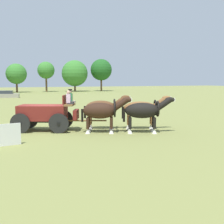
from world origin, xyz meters
The scene contains 11 objects.
ground_plane centered at (0.00, 0.00, 0.00)m, with size 220.00×220.00×0.00m, color olive.
show_wagon centered at (0.17, -0.07, 1.16)m, with size 5.79×3.14×2.66m.
draft_horse_rear_near centered at (3.78, -0.86, 1.38)m, with size 2.94×1.68×2.25m.
draft_horse_rear_off centered at (3.27, -2.06, 1.34)m, with size 3.00×1.72×2.20m.
draft_horse_lead_near centered at (6.19, -1.86, 1.35)m, with size 3.09×1.71×2.22m.
draft_horse_lead_off centered at (5.68, -3.06, 1.35)m, with size 3.05×1.73×2.21m.
parked_vehicle_d centered at (-1.62, 36.04, 0.56)m, with size 4.60×2.54×1.29m.
tree_e centered at (1.36, 57.99, 4.80)m, with size 5.31×5.31×7.47m.
tree_f centered at (9.13, 59.03, 5.85)m, with size 4.65×4.65×8.21m.
tree_g centered at (17.02, 58.48, 5.10)m, with size 7.32×7.32×8.77m.
tree_h centered at (24.75, 57.83, 6.14)m, with size 6.19×6.19×9.26m.
Camera 1 is at (-2.38, -17.72, 3.25)m, focal length 43.83 mm.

